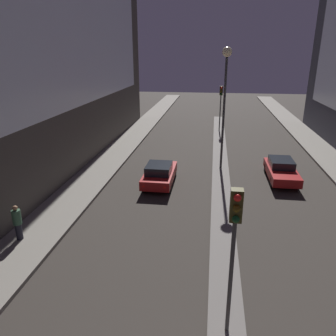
{
  "coord_description": "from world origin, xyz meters",
  "views": [
    {
      "loc": [
        -0.7,
        -3.51,
        7.98
      ],
      "look_at": [
        -3.2,
        14.55,
        1.5
      ],
      "focal_mm": 35.0,
      "sensor_mm": 36.0,
      "label": 1
    }
  ],
  "objects_px": {
    "pedestrian_on_left_sidewalk": "(17,222)",
    "traffic_light_mid": "(221,98)",
    "car_right_lane": "(281,170)",
    "street_lamp": "(226,80)",
    "car_left_lane": "(160,174)",
    "traffic_light_near": "(234,232)"
  },
  "relations": [
    {
      "from": "traffic_light_mid",
      "to": "pedestrian_on_left_sidewalk",
      "type": "relative_size",
      "value": 2.82
    },
    {
      "from": "traffic_light_mid",
      "to": "pedestrian_on_left_sidewalk",
      "type": "distance_m",
      "value": 24.63
    },
    {
      "from": "street_lamp",
      "to": "car_left_lane",
      "type": "distance_m",
      "value": 7.48
    },
    {
      "from": "car_right_lane",
      "to": "pedestrian_on_left_sidewalk",
      "type": "bearing_deg",
      "value": -143.86
    },
    {
      "from": "pedestrian_on_left_sidewalk",
      "to": "traffic_light_mid",
      "type": "bearing_deg",
      "value": 68.66
    },
    {
      "from": "traffic_light_mid",
      "to": "pedestrian_on_left_sidewalk",
      "type": "xyz_separation_m",
      "value": [
        -8.92,
        -22.82,
        -2.47
      ]
    },
    {
      "from": "car_left_lane",
      "to": "car_right_lane",
      "type": "xyz_separation_m",
      "value": [
        7.77,
        1.86,
        -0.02
      ]
    },
    {
      "from": "car_left_lane",
      "to": "pedestrian_on_left_sidewalk",
      "type": "xyz_separation_m",
      "value": [
        -5.03,
        -7.49,
        0.29
      ]
    },
    {
      "from": "car_left_lane",
      "to": "pedestrian_on_left_sidewalk",
      "type": "bearing_deg",
      "value": -123.9
    },
    {
      "from": "traffic_light_near",
      "to": "car_right_lane",
      "type": "distance_m",
      "value": 14.03
    },
    {
      "from": "traffic_light_near",
      "to": "car_left_lane",
      "type": "height_order",
      "value": "traffic_light_near"
    },
    {
      "from": "pedestrian_on_left_sidewalk",
      "to": "car_left_lane",
      "type": "bearing_deg",
      "value": 56.1
    },
    {
      "from": "traffic_light_near",
      "to": "traffic_light_mid",
      "type": "bearing_deg",
      "value": 90.0
    },
    {
      "from": "car_right_lane",
      "to": "car_left_lane",
      "type": "bearing_deg",
      "value": -166.54
    },
    {
      "from": "car_right_lane",
      "to": "pedestrian_on_left_sidewalk",
      "type": "relative_size",
      "value": 2.67
    },
    {
      "from": "traffic_light_mid",
      "to": "street_lamp",
      "type": "height_order",
      "value": "street_lamp"
    },
    {
      "from": "pedestrian_on_left_sidewalk",
      "to": "street_lamp",
      "type": "bearing_deg",
      "value": 50.31
    },
    {
      "from": "street_lamp",
      "to": "car_left_lane",
      "type": "height_order",
      "value": "street_lamp"
    },
    {
      "from": "car_left_lane",
      "to": "car_right_lane",
      "type": "relative_size",
      "value": 0.94
    },
    {
      "from": "traffic_light_near",
      "to": "pedestrian_on_left_sidewalk",
      "type": "distance_m",
      "value": 10.02
    },
    {
      "from": "traffic_light_near",
      "to": "street_lamp",
      "type": "height_order",
      "value": "street_lamp"
    },
    {
      "from": "street_lamp",
      "to": "car_left_lane",
      "type": "relative_size",
      "value": 2.0
    }
  ]
}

